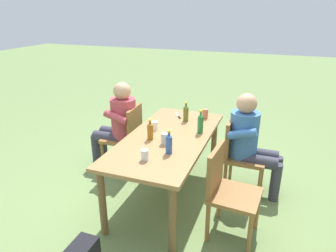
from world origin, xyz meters
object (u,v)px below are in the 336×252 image
at_px(person_in_white_shirt, 118,122).
at_px(bottle_olive, 186,113).
at_px(chair_near_left, 127,134).
at_px(bottle_blue, 169,143).
at_px(person_in_plaid_shirt, 250,140).
at_px(backpack_by_near_side, 195,134).
at_px(bottle_amber, 150,131).
at_px(cup_steel, 165,139).
at_px(cup_terracotta, 205,114).
at_px(cup_glass, 145,155).
at_px(chair_far_right, 227,188).
at_px(cup_white, 154,126).
at_px(chair_far_left, 239,152).
at_px(bottle_green, 200,123).
at_px(table_knife, 178,116).
at_px(dining_table, 168,144).

distance_m(person_in_white_shirt, bottle_olive, 0.90).
height_order(chair_near_left, bottle_blue, bottle_blue).
distance_m(person_in_plaid_shirt, backpack_by_near_side, 1.37).
xyz_separation_m(bottle_amber, cup_steel, (0.06, 0.19, -0.04)).
height_order(cup_terracotta, cup_glass, cup_terracotta).
bearing_deg(person_in_plaid_shirt, bottle_amber, -61.21).
distance_m(cup_steel, backpack_by_near_side, 1.66).
distance_m(chair_far_right, cup_white, 1.11).
relative_size(cup_glass, backpack_by_near_side, 0.24).
bearing_deg(chair_far_left, bottle_olive, -99.10).
bearing_deg(bottle_green, cup_steel, -32.40).
bearing_deg(cup_white, bottle_amber, 13.34).
relative_size(bottle_olive, backpack_by_near_side, 0.56).
bearing_deg(backpack_by_near_side, bottle_blue, 6.54).
height_order(person_in_white_shirt, cup_steel, person_in_white_shirt).
bearing_deg(table_knife, person_in_white_shirt, -71.04).
distance_m(bottle_blue, table_knife, 1.06).
height_order(cup_terracotta, cup_steel, cup_terracotta).
bearing_deg(person_in_plaid_shirt, person_in_white_shirt, -90.00).
bearing_deg(chair_far_left, person_in_plaid_shirt, 89.48).
bearing_deg(bottle_blue, person_in_plaid_shirt, 138.67).
height_order(dining_table, person_in_plaid_shirt, person_in_plaid_shirt).
height_order(person_in_white_shirt, cup_terracotta, person_in_white_shirt).
relative_size(chair_far_left, bottle_blue, 3.70).
xyz_separation_m(dining_table, person_in_plaid_shirt, (-0.41, 0.83, 0.01)).
relative_size(chair_far_left, chair_far_right, 1.00).
distance_m(dining_table, bottle_olive, 0.55).
distance_m(person_in_white_shirt, bottle_amber, 0.89).
distance_m(chair_near_left, person_in_white_shirt, 0.20).
relative_size(person_in_white_shirt, bottle_olive, 4.86).
distance_m(cup_white, cup_steel, 0.40).
bearing_deg(backpack_by_near_side, chair_far_left, 39.21).
xyz_separation_m(person_in_white_shirt, table_knife, (-0.25, 0.73, 0.09)).
relative_size(chair_far_left, cup_terracotta, 7.25).
height_order(chair_far_left, cup_white, chair_far_left).
xyz_separation_m(chair_far_right, cup_white, (-0.52, -0.93, 0.30)).
bearing_deg(cup_steel, table_knife, -170.39).
relative_size(person_in_plaid_shirt, cup_terracotta, 9.83).
xyz_separation_m(person_in_plaid_shirt, cup_white, (0.28, -1.04, 0.13)).
xyz_separation_m(dining_table, cup_steel, (0.19, 0.04, 0.15)).
relative_size(chair_far_right, bottle_blue, 3.70).
xyz_separation_m(person_in_white_shirt, person_in_plaid_shirt, (0.00, 1.67, 0.00)).
bearing_deg(cup_glass, chair_far_left, 143.49).
distance_m(chair_far_left, cup_terracotta, 0.64).
xyz_separation_m(dining_table, person_in_white_shirt, (-0.41, -0.83, 0.01)).
height_order(chair_far_left, bottle_amber, bottle_amber).
relative_size(person_in_plaid_shirt, bottle_blue, 5.01).
bearing_deg(bottle_olive, cup_glass, -2.64).
bearing_deg(chair_near_left, chair_far_left, 89.85).
xyz_separation_m(bottle_olive, cup_terracotta, (-0.18, 0.20, -0.04)).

